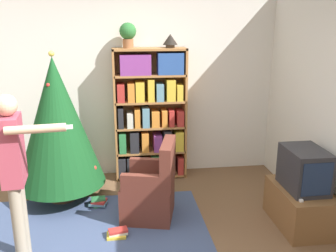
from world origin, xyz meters
name	(u,v)px	position (x,y,z in m)	size (l,w,h in m)	color
wall_back	(113,86)	(0.00, 2.25, 1.30)	(8.00, 0.10, 2.60)	silver
area_rug	(93,236)	(-0.25, 0.52, 0.00)	(2.47, 1.85, 0.01)	#3D4C70
bookshelf	(150,116)	(0.50, 2.01, 0.90)	(1.00, 0.31, 1.84)	#A8703D
tv_stand	(300,207)	(2.02, 0.46, 0.22)	(0.52, 0.81, 0.44)	brown
television	(304,169)	(2.02, 0.46, 0.67)	(0.39, 0.55, 0.45)	#28282D
game_remote	(299,199)	(1.87, 0.22, 0.45)	(0.04, 0.12, 0.02)	white
christmas_tree	(57,123)	(-0.67, 1.46, 1.00)	(1.09, 1.09, 1.87)	#4C3323
armchair	(152,191)	(0.41, 0.86, 0.32)	(0.69, 0.68, 0.92)	brown
standing_person	(15,168)	(-0.85, 0.18, 0.96)	(0.66, 0.47, 1.62)	#9E937F
potted_plant	(128,33)	(0.23, 2.03, 2.03)	(0.22, 0.22, 0.33)	#935B38
table_lamp	(170,40)	(0.79, 2.03, 1.94)	(0.20, 0.20, 0.18)	#473828
book_pile_near_tree	(99,202)	(-0.22, 1.19, 0.05)	(0.23, 0.20, 0.11)	#2D7A42
book_pile_by_chair	(118,233)	(0.01, 0.49, 0.04)	(0.22, 0.16, 0.08)	gold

